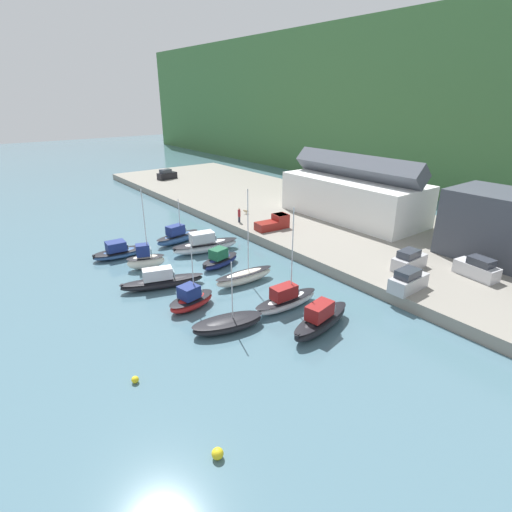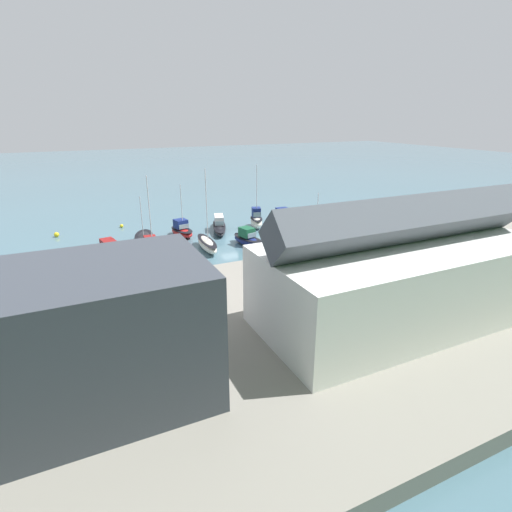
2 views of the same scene
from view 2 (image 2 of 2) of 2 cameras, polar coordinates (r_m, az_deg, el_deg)
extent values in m
plane|color=slate|center=(54.18, -3.74, 2.49)|extent=(320.00, 320.00, 0.00)
cube|color=gray|center=(33.27, 12.98, -8.28)|extent=(120.29, 27.91, 1.21)
cube|color=white|center=(31.49, 19.88, -3.51)|extent=(21.23, 9.59, 5.89)
cube|color=#515660|center=(30.05, 20.92, 4.85)|extent=(21.65, 3.59, 3.59)
cube|color=#3D424C|center=(22.86, -29.66, -11.66)|extent=(17.69, 8.05, 7.57)
cube|color=slate|center=(26.39, -29.23, -7.45)|extent=(16.81, 0.10, 4.54)
ellipsoid|color=#33568E|center=(56.11, 8.28, 3.62)|extent=(2.84, 6.67, 1.28)
ellipsoid|color=black|center=(55.99, 8.31, 4.06)|extent=(2.94, 6.81, 0.12)
cube|color=navy|center=(56.01, 8.12, 4.92)|extent=(1.71, 2.45, 1.22)
cube|color=#8CA5B2|center=(55.16, 9.01, 4.45)|extent=(1.23, 0.30, 0.61)
cylinder|color=silver|center=(55.04, 8.78, 6.48)|extent=(0.10, 0.10, 4.68)
ellipsoid|color=white|center=(52.47, 4.27, 2.72)|extent=(3.81, 8.67, 1.41)
ellipsoid|color=black|center=(52.33, 4.29, 3.24)|extent=(3.93, 8.85, 0.12)
cube|color=silver|center=(52.49, 4.17, 4.24)|extent=(2.21, 3.21, 1.25)
cube|color=#8CA5B2|center=(51.06, 4.73, 3.57)|extent=(1.49, 0.39, 0.63)
cube|color=black|center=(56.04, 3.01, 4.14)|extent=(0.41, 0.34, 0.56)
ellipsoid|color=navy|center=(51.23, -1.13, 2.16)|extent=(3.11, 5.55, 1.09)
ellipsoid|color=black|center=(51.12, -1.14, 2.57)|extent=(3.21, 5.67, 0.12)
cube|color=#195638|center=(51.10, -1.32, 3.44)|extent=(1.84, 2.13, 1.17)
cube|color=#8CA5B2|center=(50.35, -0.58, 2.99)|extent=(1.29, 0.41, 0.59)
cube|color=black|center=(53.07, -2.79, 3.01)|extent=(0.42, 0.36, 0.56)
ellipsoid|color=white|center=(49.73, -7.00, 1.64)|extent=(1.91, 6.78, 1.37)
ellipsoid|color=black|center=(49.58, -7.03, 2.17)|extent=(1.98, 6.91, 0.12)
cylinder|color=silver|center=(47.96, -7.09, 7.19)|extent=(0.10, 0.10, 8.67)
ellipsoid|color=white|center=(48.25, -14.57, 0.46)|extent=(1.93, 6.93, 1.18)
ellipsoid|color=black|center=(48.12, -14.61, 0.92)|extent=(2.00, 7.07, 0.12)
cube|color=maroon|center=(48.21, -14.76, 1.91)|extent=(1.39, 2.44, 1.20)
cube|color=#8CA5B2|center=(46.98, -14.45, 1.25)|extent=(1.20, 0.13, 0.60)
cylinder|color=silver|center=(46.45, -14.96, 5.89)|extent=(0.10, 0.10, 8.46)
ellipsoid|color=black|center=(47.80, -19.95, -0.17)|extent=(3.12, 7.39, 1.37)
ellipsoid|color=black|center=(47.65, -20.02, 0.38)|extent=(3.22, 7.55, 0.12)
cube|color=maroon|center=(47.74, -20.26, 1.43)|extent=(1.81, 2.72, 1.24)
cube|color=#8CA5B2|center=(46.49, -19.73, 0.78)|extent=(1.23, 0.33, 0.62)
cube|color=black|center=(50.87, -21.11, 1.18)|extent=(0.41, 0.34, 0.56)
ellipsoid|color=#33568E|center=(62.68, 4.02, 5.30)|extent=(2.84, 6.44, 0.95)
ellipsoid|color=black|center=(62.60, 4.02, 5.60)|extent=(2.94, 6.57, 0.12)
cube|color=navy|center=(62.71, 3.92, 6.29)|extent=(1.95, 2.32, 1.14)
cube|color=#8CA5B2|center=(61.65, 4.40, 5.88)|extent=(1.62, 0.22, 0.57)
cube|color=black|center=(65.27, 2.91, 6.07)|extent=(0.38, 0.31, 0.56)
ellipsoid|color=white|center=(59.21, 0.06, 4.86)|extent=(2.86, 4.46, 1.67)
ellipsoid|color=black|center=(59.06, 0.06, 5.40)|extent=(2.95, 4.56, 0.12)
cube|color=navy|center=(59.05, 0.03, 6.31)|extent=(1.62, 1.77, 1.32)
cube|color=#8CA5B2|center=(58.25, 0.14, 5.92)|extent=(1.08, 0.44, 0.66)
cylinder|color=silver|center=(57.90, 0.10, 9.20)|extent=(0.10, 0.10, 7.57)
ellipsoid|color=black|center=(57.75, -5.26, 4.07)|extent=(4.13, 8.51, 1.04)
ellipsoid|color=black|center=(57.65, -5.27, 4.42)|extent=(4.24, 8.69, 0.12)
cube|color=silver|center=(57.87, -5.32, 5.23)|extent=(2.09, 3.18, 1.16)
cube|color=#8CA5B2|center=(56.35, -5.23, 4.66)|extent=(1.11, 0.44, 0.58)
cube|color=black|center=(61.54, -5.46, 5.24)|extent=(0.43, 0.38, 0.56)
ellipsoid|color=red|center=(55.87, -10.53, 3.35)|extent=(2.92, 5.00, 1.15)
ellipsoid|color=black|center=(55.76, -10.55, 3.74)|extent=(3.02, 5.10, 0.12)
cube|color=navy|center=(55.76, -10.71, 4.55)|extent=(1.84, 1.90, 1.19)
cube|color=#8CA5B2|center=(54.96, -10.25, 4.17)|extent=(1.40, 0.36, 0.59)
cylinder|color=silver|center=(54.68, -10.59, 6.87)|extent=(0.10, 0.10, 6.02)
ellipsoid|color=black|center=(54.34, -15.71, 2.45)|extent=(3.54, 6.45, 1.10)
ellipsoid|color=black|center=(54.23, -15.75, 2.84)|extent=(3.65, 6.59, 0.12)
cylinder|color=silver|center=(53.10, -16.04, 5.50)|extent=(0.10, 0.10, 5.09)
cube|color=silver|center=(30.22, -23.80, -9.77)|extent=(4.41, 2.35, 1.40)
cube|color=#333842|center=(29.78, -24.68, -7.99)|extent=(2.50, 1.83, 0.76)
cube|color=#B7B7BC|center=(33.76, -14.98, -5.57)|extent=(1.89, 4.24, 1.40)
cube|color=#333842|center=(33.61, -15.25, -3.69)|extent=(1.58, 2.34, 0.76)
cube|color=#B7B7BC|center=(37.64, -20.54, -3.51)|extent=(1.86, 4.23, 1.40)
cube|color=#333842|center=(37.55, -20.79, -1.82)|extent=(1.56, 2.33, 0.76)
cube|color=maroon|center=(44.03, 9.78, 0.58)|extent=(2.35, 3.70, 1.10)
cube|color=maroon|center=(42.24, 11.12, 0.25)|extent=(2.08, 2.07, 1.90)
cube|color=#2D333D|center=(42.02, 11.19, 1.15)|extent=(1.96, 1.80, 0.50)
cylinder|color=#232838|center=(48.05, 14.07, 1.73)|extent=(0.32, 0.32, 0.85)
cylinder|color=maroon|center=(47.77, 14.17, 2.82)|extent=(0.40, 0.40, 1.05)
sphere|color=tan|center=(47.60, 14.23, 3.56)|extent=(0.24, 0.24, 0.24)
cylinder|color=tan|center=(47.65, 19.34, 0.69)|extent=(0.12, 0.12, 0.28)
ellipsoid|color=tan|center=(47.55, 19.38, 1.05)|extent=(0.78, 0.77, 0.36)
sphere|color=tan|center=(47.87, 19.41, 1.30)|extent=(0.22, 0.22, 0.22)
sphere|color=yellow|center=(61.19, -26.61, 2.75)|extent=(0.67, 0.67, 0.67)
sphere|color=yellow|center=(62.65, -18.65, 4.10)|extent=(0.51, 0.51, 0.51)
camera|label=1|loc=(69.34, -41.20, 17.25)|focal=28.00mm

